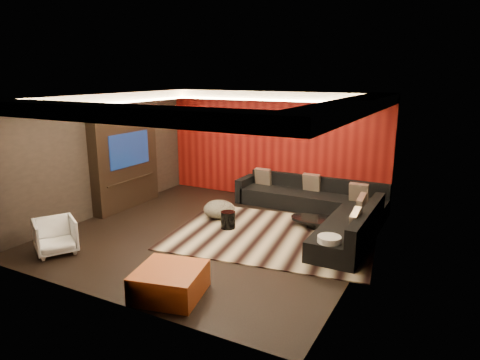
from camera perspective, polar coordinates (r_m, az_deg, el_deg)
The scene contains 26 objects.
floor at distance 8.89m, azimuth -3.55°, elevation -7.25°, with size 6.00×6.00×0.02m, color black.
ceiling at distance 8.30m, azimuth -3.85°, elevation 11.21°, with size 6.00×6.00×0.02m, color silver.
wall_back at distance 11.11m, azimuth 4.48°, elevation 4.60°, with size 6.00×0.02×2.80m, color black.
wall_left at distance 10.36m, azimuth -18.05°, elevation 3.25°, with size 0.02×6.00×2.80m, color black.
wall_right at distance 7.40m, azimuth 16.58°, elevation -0.76°, with size 0.02×6.00×2.80m, color black.
red_feature_wall at distance 11.08m, azimuth 4.40°, elevation 4.57°, with size 5.98×0.05×2.78m, color #6B0C0A.
soffit_back at distance 10.69m, azimuth 3.94°, elevation 11.19°, with size 6.00×0.60×0.22m, color silver.
soffit_front at distance 6.18m, azimuth -17.25°, elevation 8.53°, with size 6.00×0.60×0.22m, color silver.
soffit_left at distance 9.99m, azimuth -17.35°, elevation 10.40°, with size 0.60×4.80×0.22m, color silver.
soffit_right at distance 7.26m, azimuth 14.87°, elevation 9.42°, with size 0.60×4.80×0.22m, color silver.
cove_back at distance 10.39m, azimuth 3.15°, elevation 10.63°, with size 4.80×0.08×0.04m, color #FFD899.
cove_front at distance 6.43m, azimuth -15.05°, elevation 8.07°, with size 4.80×0.08×0.04m, color #FFD899.
cove_left at distance 9.76m, azimuth -15.88°, elevation 9.90°, with size 0.08×4.80×0.04m, color #FFD899.
cove_right at distance 7.35m, azimuth 12.22°, elevation 8.92°, with size 0.08×4.80×0.04m, color #FFD899.
tv_surround at distance 10.72m, azimuth -15.05°, elevation 2.18°, with size 0.30×2.00×2.20m, color black.
tv_screen at distance 10.55m, azimuth -14.53°, elevation 3.96°, with size 0.04×1.30×0.80m, color black.
tv_shelf at distance 10.70m, azimuth -14.28°, elevation 0.01°, with size 0.04×1.60×0.04m, color black.
rug at distance 8.80m, azimuth 4.36°, elevation -7.36°, with size 4.00×3.00×0.02m, color #BEAD8B.
coffee_table at distance 9.32m, azimuth 10.24°, elevation -5.61°, with size 1.14×1.14×0.19m, color black.
drum_stool at distance 9.08m, azimuth -1.60°, elevation -5.35°, with size 0.31×0.31×0.36m, color black.
striped_pouf at distance 9.74m, azimuth -2.80°, elevation -3.91°, with size 0.71×0.71×0.39m, color #C2B796.
white_side_table at distance 7.62m, azimuth 11.74°, elevation -9.15°, with size 0.41×0.41×0.51m, color silver.
orange_ottoman at distance 6.59m, azimuth -9.35°, elevation -13.28°, with size 0.95×0.95×0.42m, color #B04316.
armchair at distance 8.58m, azimuth -23.39°, elevation -6.88°, with size 0.69×0.71×0.64m, color white.
sectional_sofa at distance 9.75m, azimuth 11.02°, elevation -3.86°, with size 3.65×3.50×0.75m.
throw_pillows at distance 9.68m, azimuth 11.40°, elevation -1.79°, with size 3.21×2.75×0.50m.
Camera 1 is at (4.36, -7.05, 3.22)m, focal length 32.00 mm.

